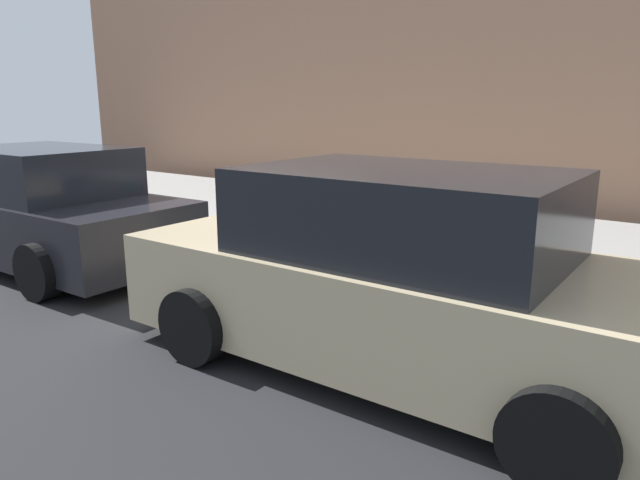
{
  "coord_description": "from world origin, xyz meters",
  "views": [
    {
      "loc": [
        -5.36,
        5.77,
        2.11
      ],
      "look_at": [
        -1.27,
        0.25,
        0.48
      ],
      "focal_mm": 32.55,
      "sensor_mm": 36.0,
      "label": 1
    }
  ],
  "objects_px": {
    "fire_hydrant": "(257,207)",
    "bollard_post": "(225,212)",
    "suitcase_navy_0": "(478,253)",
    "suitcase_black_5": "(303,217)",
    "parked_car_beige_0": "(402,279)",
    "suitcase_olive_2": "(402,238)",
    "parked_car_charcoal_1": "(44,210)",
    "suitcase_red_4": "(332,222)",
    "suitcase_silver_1": "(440,239)",
    "suitcase_teal_3": "(366,232)"
  },
  "relations": [
    {
      "from": "suitcase_black_5",
      "to": "bollard_post",
      "type": "xyz_separation_m",
      "value": [
        1.36,
        0.23,
        -0.04
      ]
    },
    {
      "from": "parked_car_beige_0",
      "to": "parked_car_charcoal_1",
      "type": "height_order",
      "value": "parked_car_beige_0"
    },
    {
      "from": "fire_hydrant",
      "to": "parked_car_charcoal_1",
      "type": "xyz_separation_m",
      "value": [
        1.55,
        2.45,
        0.14
      ]
    },
    {
      "from": "suitcase_black_5",
      "to": "parked_car_beige_0",
      "type": "bearing_deg",
      "value": 139.58
    },
    {
      "from": "suitcase_navy_0",
      "to": "suitcase_black_5",
      "type": "height_order",
      "value": "suitcase_black_5"
    },
    {
      "from": "suitcase_navy_0",
      "to": "suitcase_olive_2",
      "type": "distance_m",
      "value": 1.04
    },
    {
      "from": "bollard_post",
      "to": "suitcase_olive_2",
      "type": "bearing_deg",
      "value": -176.82
    },
    {
      "from": "fire_hydrant",
      "to": "bollard_post",
      "type": "relative_size",
      "value": 1.3
    },
    {
      "from": "suitcase_olive_2",
      "to": "suitcase_red_4",
      "type": "relative_size",
      "value": 0.87
    },
    {
      "from": "bollard_post",
      "to": "parked_car_charcoal_1",
      "type": "height_order",
      "value": "parked_car_charcoal_1"
    },
    {
      "from": "parked_car_beige_0",
      "to": "suitcase_teal_3",
      "type": "bearing_deg",
      "value": -52.83
    },
    {
      "from": "suitcase_olive_2",
      "to": "bollard_post",
      "type": "distance_m",
      "value": 3.0
    },
    {
      "from": "suitcase_teal_3",
      "to": "fire_hydrant",
      "type": "xyz_separation_m",
      "value": [
        1.88,
        0.06,
        0.15
      ]
    },
    {
      "from": "suitcase_olive_2",
      "to": "parked_car_charcoal_1",
      "type": "distance_m",
      "value": 4.71
    },
    {
      "from": "suitcase_olive_2",
      "to": "suitcase_red_4",
      "type": "xyz_separation_m",
      "value": [
        1.12,
        -0.04,
        0.06
      ]
    },
    {
      "from": "suitcase_navy_0",
      "to": "bollard_post",
      "type": "relative_size",
      "value": 0.96
    },
    {
      "from": "suitcase_olive_2",
      "to": "parked_car_beige_0",
      "type": "distance_m",
      "value": 2.82
    },
    {
      "from": "suitcase_black_5",
      "to": "bollard_post",
      "type": "bearing_deg",
      "value": 9.38
    },
    {
      "from": "bollard_post",
      "to": "parked_car_beige_0",
      "type": "height_order",
      "value": "parked_car_beige_0"
    },
    {
      "from": "suitcase_red_4",
      "to": "bollard_post",
      "type": "relative_size",
      "value": 1.44
    },
    {
      "from": "suitcase_red_4",
      "to": "parked_car_beige_0",
      "type": "height_order",
      "value": "parked_car_beige_0"
    },
    {
      "from": "fire_hydrant",
      "to": "parked_car_beige_0",
      "type": "bearing_deg",
      "value": 147.09
    },
    {
      "from": "suitcase_olive_2",
      "to": "parked_car_charcoal_1",
      "type": "bearing_deg",
      "value": 31.66
    },
    {
      "from": "suitcase_black_5",
      "to": "fire_hydrant",
      "type": "bearing_deg",
      "value": 5.23
    },
    {
      "from": "suitcase_silver_1",
      "to": "suitcase_teal_3",
      "type": "bearing_deg",
      "value": -3.88
    },
    {
      "from": "suitcase_black_5",
      "to": "parked_car_charcoal_1",
      "type": "distance_m",
      "value": 3.47
    },
    {
      "from": "suitcase_red_4",
      "to": "parked_car_charcoal_1",
      "type": "relative_size",
      "value": 0.22
    },
    {
      "from": "suitcase_navy_0",
      "to": "parked_car_charcoal_1",
      "type": "xyz_separation_m",
      "value": [
        5.04,
        2.38,
        0.3
      ]
    },
    {
      "from": "suitcase_silver_1",
      "to": "suitcase_navy_0",
      "type": "bearing_deg",
      "value": 173.56
    },
    {
      "from": "suitcase_navy_0",
      "to": "parked_car_charcoal_1",
      "type": "distance_m",
      "value": 5.58
    },
    {
      "from": "suitcase_silver_1",
      "to": "suitcase_olive_2",
      "type": "bearing_deg",
      "value": -3.2
    },
    {
      "from": "suitcase_red_4",
      "to": "bollard_post",
      "type": "xyz_separation_m",
      "value": [
        1.88,
        0.21,
        -0.03
      ]
    },
    {
      "from": "suitcase_navy_0",
      "to": "fire_hydrant",
      "type": "xyz_separation_m",
      "value": [
        3.49,
        -0.07,
        0.16
      ]
    },
    {
      "from": "suitcase_red_4",
      "to": "suitcase_teal_3",
      "type": "bearing_deg",
      "value": -179.64
    },
    {
      "from": "suitcase_olive_2",
      "to": "parked_car_beige_0",
      "type": "relative_size",
      "value": 0.18
    },
    {
      "from": "fire_hydrant",
      "to": "suitcase_olive_2",
      "type": "bearing_deg",
      "value": -179.62
    },
    {
      "from": "suitcase_olive_2",
      "to": "parked_car_beige_0",
      "type": "height_order",
      "value": "parked_car_beige_0"
    },
    {
      "from": "parked_car_charcoal_1",
      "to": "parked_car_beige_0",
      "type": "bearing_deg",
      "value": 180.0
    },
    {
      "from": "suitcase_olive_2",
      "to": "fire_hydrant",
      "type": "height_order",
      "value": "fire_hydrant"
    },
    {
      "from": "suitcase_teal_3",
      "to": "suitcase_black_5",
      "type": "bearing_deg",
      "value": -0.75
    },
    {
      "from": "suitcase_teal_3",
      "to": "suitcase_black_5",
      "type": "height_order",
      "value": "suitcase_teal_3"
    },
    {
      "from": "suitcase_black_5",
      "to": "parked_car_charcoal_1",
      "type": "relative_size",
      "value": 0.18
    },
    {
      "from": "suitcase_navy_0",
      "to": "fire_hydrant",
      "type": "bearing_deg",
      "value": -1.16
    },
    {
      "from": "suitcase_silver_1",
      "to": "suitcase_black_5",
      "type": "bearing_deg",
      "value": -2.35
    },
    {
      "from": "parked_car_beige_0",
      "to": "parked_car_charcoal_1",
      "type": "bearing_deg",
      "value": 0.0
    },
    {
      "from": "suitcase_teal_3",
      "to": "bollard_post",
      "type": "bearing_deg",
      "value": 4.98
    },
    {
      "from": "suitcase_silver_1",
      "to": "parked_car_beige_0",
      "type": "bearing_deg",
      "value": 108.22
    },
    {
      "from": "suitcase_red_4",
      "to": "parked_car_charcoal_1",
      "type": "height_order",
      "value": "parked_car_charcoal_1"
    },
    {
      "from": "suitcase_red_4",
      "to": "suitcase_navy_0",
      "type": "bearing_deg",
      "value": 176.59
    },
    {
      "from": "suitcase_silver_1",
      "to": "suitcase_teal_3",
      "type": "relative_size",
      "value": 0.94
    }
  ]
}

